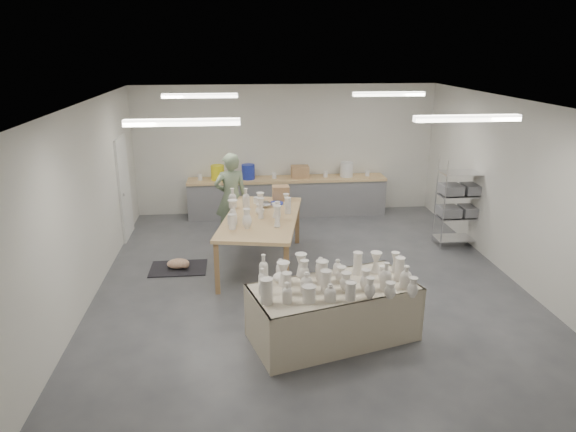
{
  "coord_description": "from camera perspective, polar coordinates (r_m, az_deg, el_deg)",
  "views": [
    {
      "loc": [
        -1.16,
        -7.85,
        3.82
      ],
      "look_at": [
        -0.31,
        0.44,
        1.05
      ],
      "focal_mm": 32.0,
      "sensor_mm": 36.0,
      "label": 1
    }
  ],
  "objects": [
    {
      "name": "drying_table",
      "position": [
        7.08,
        5.02,
        -10.27
      ],
      "size": [
        2.4,
        1.63,
        1.15
      ],
      "rotation": [
        0.0,
        0.0,
        0.28
      ],
      "color": "olive",
      "rests_on": "ground"
    },
    {
      "name": "room",
      "position": [
        8.2,
        1.68,
        5.95
      ],
      "size": [
        8.0,
        8.02,
        3.0
      ],
      "color": "#424449",
      "rests_on": "ground"
    },
    {
      "name": "back_counter",
      "position": [
        12.06,
        -0.14,
        2.33
      ],
      "size": [
        4.6,
        0.6,
        1.24
      ],
      "color": "tan",
      "rests_on": "ground"
    },
    {
      "name": "wire_shelf",
      "position": [
        10.63,
        18.63,
        1.55
      ],
      "size": [
        0.88,
        0.48,
        1.8
      ],
      "color": "silver",
      "rests_on": "ground"
    },
    {
      "name": "cat",
      "position": [
        9.45,
        -12.0,
        -5.19
      ],
      "size": [
        0.48,
        0.42,
        0.17
      ],
      "rotation": [
        0.0,
        0.0,
        -0.43
      ],
      "color": "white",
      "rests_on": "rug"
    },
    {
      "name": "rug",
      "position": [
        9.5,
        -12.07,
        -5.69
      ],
      "size": [
        1.0,
        0.7,
        0.02
      ],
      "primitive_type": "cube",
      "color": "black",
      "rests_on": "ground"
    },
    {
      "name": "red_stool",
      "position": [
        10.85,
        -6.21,
        -0.84
      ],
      "size": [
        0.41,
        0.41,
        0.3
      ],
      "rotation": [
        0.0,
        0.0,
        -0.37
      ],
      "color": "#A42617",
      "rests_on": "ground"
    },
    {
      "name": "work_table",
      "position": [
        9.19,
        -3.02,
        0.14
      ],
      "size": [
        1.71,
        2.7,
        1.32
      ],
      "rotation": [
        0.0,
        0.0,
        -0.19
      ],
      "color": "tan",
      "rests_on": "ground"
    },
    {
      "name": "potter",
      "position": [
        10.4,
        -6.34,
        2.05
      ],
      "size": [
        0.73,
        0.54,
        1.83
      ],
      "primitive_type": "imported",
      "rotation": [
        0.0,
        0.0,
        3.31
      ],
      "color": "gray",
      "rests_on": "ground"
    }
  ]
}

